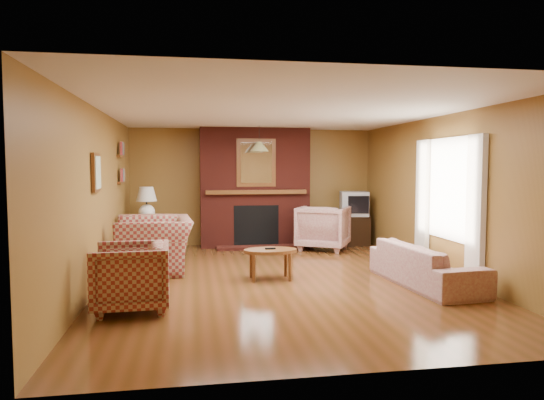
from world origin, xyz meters
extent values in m
plane|color=#4F2D11|center=(0.00, 0.00, 0.00)|extent=(6.50, 6.50, 0.00)
plane|color=silver|center=(0.00, 0.00, 2.40)|extent=(6.50, 6.50, 0.00)
plane|color=brown|center=(0.00, 3.25, 1.20)|extent=(6.50, 0.00, 6.50)
plane|color=brown|center=(0.00, -3.25, 1.20)|extent=(6.50, 0.00, 6.50)
plane|color=brown|center=(-2.50, 0.00, 1.20)|extent=(0.00, 6.50, 6.50)
plane|color=brown|center=(2.50, 0.00, 1.20)|extent=(0.00, 6.50, 6.50)
cube|color=#4C1710|center=(0.00, 3.00, 1.20)|extent=(2.20, 0.50, 2.40)
cube|color=black|center=(0.00, 2.77, 0.45)|extent=(0.90, 0.06, 0.80)
cube|color=#4C1710|center=(0.00, 2.60, 0.03)|extent=(1.60, 0.35, 0.06)
cube|color=brown|center=(0.00, 2.73, 1.12)|extent=(2.00, 0.18, 0.08)
cube|color=brown|center=(0.00, 2.76, 1.70)|extent=(0.78, 0.05, 0.95)
cube|color=white|center=(0.00, 2.73, 1.70)|extent=(0.62, 0.02, 0.80)
cube|color=beige|center=(2.44, -0.95, 1.05)|extent=(0.08, 0.35, 2.00)
cube|color=beige|center=(2.44, 0.55, 1.05)|extent=(0.08, 0.35, 2.00)
cube|color=white|center=(2.48, -0.20, 1.30)|extent=(0.03, 1.10, 1.50)
cube|color=brown|center=(-2.47, 1.90, 1.35)|extent=(0.06, 0.55, 0.04)
cube|color=brown|center=(-2.47, 1.90, 1.80)|extent=(0.06, 0.55, 0.04)
cube|color=brown|center=(-2.47, -0.30, 1.55)|extent=(0.04, 0.40, 0.50)
cube|color=beige|center=(-2.44, -0.30, 1.55)|extent=(0.01, 0.32, 0.42)
cylinder|color=black|center=(0.00, 2.30, 2.22)|extent=(0.01, 0.01, 0.35)
cone|color=#B48C48|center=(0.00, 2.30, 2.00)|extent=(0.36, 0.36, 0.18)
imported|color=maroon|center=(-1.85, 0.84, 0.42)|extent=(1.23, 1.38, 0.84)
imported|color=maroon|center=(-1.95, -1.21, 0.38)|extent=(0.88, 0.85, 0.77)
imported|color=#B8A78E|center=(1.90, -0.65, 0.28)|extent=(0.91, 1.98, 0.56)
imported|color=#B8A78E|center=(1.28, 2.36, 0.43)|extent=(1.27, 1.28, 0.86)
ellipsoid|color=brown|center=(-0.16, 0.01, 0.42)|extent=(0.77, 0.48, 0.05)
cube|color=black|center=(-0.16, 0.01, 0.45)|extent=(0.15, 0.05, 0.02)
cylinder|color=brown|center=(0.10, 0.17, 0.20)|extent=(0.05, 0.05, 0.39)
cylinder|color=brown|center=(-0.41, 0.17, 0.20)|extent=(0.05, 0.05, 0.39)
cylinder|color=brown|center=(0.10, -0.14, 0.20)|extent=(0.05, 0.05, 0.39)
cylinder|color=brown|center=(-0.41, -0.14, 0.20)|extent=(0.05, 0.05, 0.39)
cube|color=brown|center=(-2.10, 2.45, 0.31)|extent=(0.51, 0.51, 0.62)
sphere|color=white|center=(-2.10, 2.45, 0.77)|extent=(0.30, 0.30, 0.30)
cylinder|color=black|center=(-2.10, 2.45, 0.94)|extent=(0.03, 0.03, 0.09)
cone|color=silver|center=(-2.10, 2.45, 1.11)|extent=(0.38, 0.38, 0.27)
cube|color=black|center=(2.05, 2.80, 0.30)|extent=(0.59, 0.54, 0.60)
cube|color=#A4A6AC|center=(2.05, 2.80, 0.85)|extent=(0.64, 0.62, 0.50)
cube|color=black|center=(2.05, 2.53, 0.85)|extent=(0.42, 0.10, 0.36)
camera|label=1|loc=(-1.25, -6.80, 1.63)|focal=32.00mm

